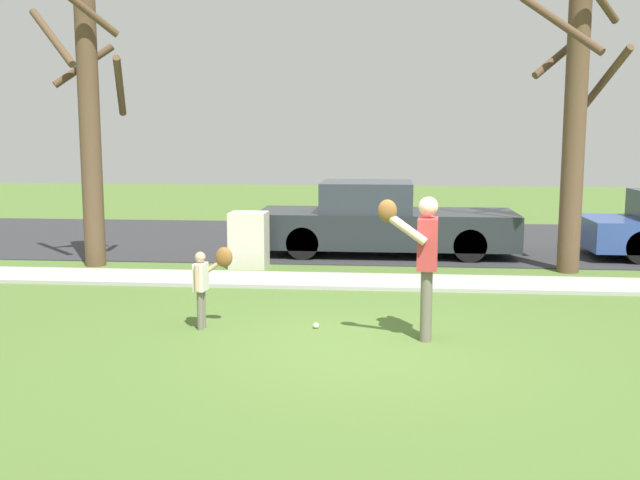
# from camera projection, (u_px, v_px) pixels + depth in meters

# --- Properties ---
(ground_plane) EXTENTS (48.00, 48.00, 0.00)m
(ground_plane) POSITION_uv_depth(u_px,v_px,m) (375.00, 285.00, 11.98)
(ground_plane) COLOR #4C6B2D
(sidewalk_strip) EXTENTS (36.00, 1.20, 0.06)m
(sidewalk_strip) POSITION_uv_depth(u_px,v_px,m) (375.00, 282.00, 12.07)
(sidewalk_strip) COLOR #A3A39E
(sidewalk_strip) RESTS_ON ground
(road_surface) EXTENTS (36.00, 6.80, 0.02)m
(road_surface) POSITION_uv_depth(u_px,v_px,m) (379.00, 240.00, 17.00)
(road_surface) COLOR #2D2D30
(road_surface) RESTS_ON ground
(person_adult) EXTENTS (0.72, 0.61, 1.72)m
(person_adult) POSITION_uv_depth(u_px,v_px,m) (424.00, 253.00, 8.61)
(person_adult) COLOR #6B6656
(person_adult) RESTS_ON ground
(person_child) EXTENTS (0.47, 0.38, 1.03)m
(person_child) POSITION_uv_depth(u_px,v_px,m) (207.00, 276.00, 9.18)
(person_child) COLOR #6B6656
(person_child) RESTS_ON ground
(baseball) EXTENTS (0.07, 0.07, 0.07)m
(baseball) POSITION_uv_depth(u_px,v_px,m) (316.00, 326.00, 9.26)
(baseball) COLOR white
(baseball) RESTS_ON ground
(utility_cabinet) EXTENTS (0.68, 0.61, 1.03)m
(utility_cabinet) POSITION_uv_depth(u_px,v_px,m) (249.00, 240.00, 13.50)
(utility_cabinet) COLOR beige
(utility_cabinet) RESTS_ON ground
(street_tree_near) EXTENTS (1.85, 1.88, 5.25)m
(street_tree_near) POSITION_uv_depth(u_px,v_px,m) (575.00, 114.00, 12.68)
(street_tree_near) COLOR brown
(street_tree_near) RESTS_ON ground
(street_tree_far) EXTENTS (1.85, 1.88, 5.09)m
(street_tree_far) POSITION_uv_depth(u_px,v_px,m) (89.00, 120.00, 13.35)
(street_tree_far) COLOR brown
(street_tree_far) RESTS_ON ground
(parked_pickup_dark) EXTENTS (5.20, 1.95, 1.48)m
(parked_pickup_dark) POSITION_uv_depth(u_px,v_px,m) (382.00, 222.00, 14.94)
(parked_pickup_dark) COLOR #23282D
(parked_pickup_dark) RESTS_ON road_surface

